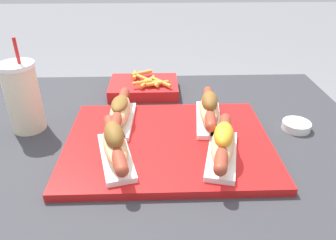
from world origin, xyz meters
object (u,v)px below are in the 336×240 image
Objects in this scene: hot_dog_2 at (120,111)px; fries_basket at (144,87)px; serving_tray at (168,142)px; sauce_bowl at (296,125)px; hot_dog_1 at (223,144)px; drink_cup at (23,97)px; hot_dog_0 at (115,145)px; hot_dog_3 at (209,109)px.

hot_dog_2 reaches higher than fries_basket.
sauce_bowl reaches higher than serving_tray.
hot_dog_1 is (0.11, -0.08, 0.04)m from serving_tray.
drink_cup is (-0.68, 0.03, 0.08)m from sauce_bowl.
hot_dog_1 is at bearing -0.69° from hot_dog_0.
hot_dog_2 is at bearing 145.55° from hot_dog_1.
hot_dog_2 is (-0.12, 0.08, 0.04)m from serving_tray.
serving_tray is 2.17× the size of hot_dog_3.
drink_cup is (-0.24, 0.01, 0.04)m from hot_dog_2.
sauce_bowl is (0.45, -0.02, -0.04)m from hot_dog_2.
hot_dog_0 reaches higher than hot_dog_3.
serving_tray is at bearing -14.64° from drink_cup.
hot_dog_1 is at bearing -19.89° from drink_cup.
drink_cup is at bearing 165.36° from serving_tray.
hot_dog_1 is at bearing -147.20° from sauce_bowl.
hot_dog_0 is at bearing 179.31° from hot_dog_1.
hot_dog_0 is at bearing -147.29° from serving_tray.
hot_dog_3 is (0.22, 0.15, -0.00)m from hot_dog_0.
sauce_bowl is at bearing -2.15° from hot_dog_2.
hot_dog_1 is 0.16m from hot_dog_3.
hot_dog_1 is 0.98× the size of hot_dog_2.
hot_dog_0 is at bearing -97.33° from fries_basket.
hot_dog_3 is at bearing -1.45° from drink_cup.
hot_dog_2 is 0.93× the size of drink_cup.
hot_dog_1 is at bearing -64.97° from fries_basket.
sauce_bowl is (0.44, 0.14, -0.04)m from hot_dog_0.
fries_basket reaches higher than sauce_bowl.
drink_cup reaches higher than hot_dog_0.
hot_dog_2 is 1.00× the size of hot_dog_3.
hot_dog_2 is at bearing 177.85° from sauce_bowl.
sauce_bowl is 0.30× the size of drink_cup.
sauce_bowl is at bearing -31.20° from fries_basket.
hot_dog_1 reaches higher than serving_tray.
hot_dog_2 is 0.24m from drink_cup.
hot_dog_3 is at bearing 175.89° from sauce_bowl.
hot_dog_3 reaches higher than hot_dog_2.
hot_dog_2 reaches higher than serving_tray.
hot_dog_3 is at bearing 35.02° from hot_dog_0.
serving_tray is 0.31m from fries_basket.
serving_tray is 0.34m from sauce_bowl.
hot_dog_1 is 1.02× the size of fries_basket.
hot_dog_0 is at bearing -88.76° from hot_dog_2.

